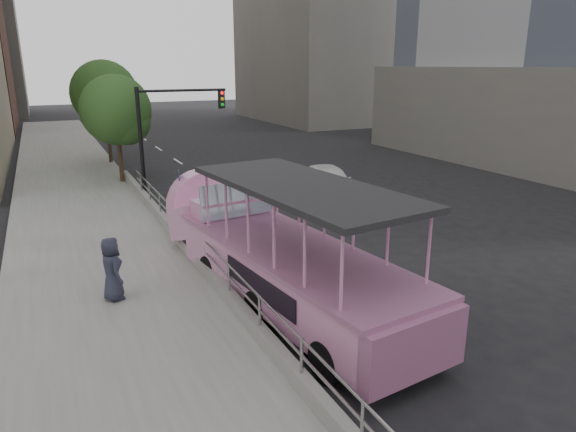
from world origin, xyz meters
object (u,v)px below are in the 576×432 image
pedestrian_far (112,269)px  traffic_signal (166,124)px  parking_sign (180,200)px  street_tree_far (107,96)px  duck_boat (272,253)px  car (329,181)px  street_tree_near (118,113)px

pedestrian_far → traffic_signal: (4.02, 10.97, 2.36)m
pedestrian_far → parking_sign: size_ratio=0.61×
pedestrian_far → street_tree_far: size_ratio=0.26×
traffic_signal → street_tree_far: size_ratio=0.81×
duck_boat → street_tree_far: (-1.39, 21.45, 3.03)m
duck_boat → traffic_signal: (0.01, 12.02, 2.22)m
parking_sign → traffic_signal: size_ratio=0.53×
car → parking_sign: parking_sign is taller
duck_boat → traffic_signal: size_ratio=2.04×
pedestrian_far → street_tree_far: (2.63, 20.40, 3.17)m
duck_boat → traffic_signal: bearing=89.9°
pedestrian_far → street_tree_near: bearing=-21.0°
duck_boat → car: 11.26m
car → pedestrian_far: 13.43m
street_tree_near → street_tree_far: 6.02m
traffic_signal → street_tree_near: size_ratio=0.91×
duck_boat → street_tree_far: bearing=93.7°
parking_sign → traffic_signal: traffic_signal is taller
street_tree_far → parking_sign: bearing=-89.5°
duck_boat → car: bearing=52.3°
pedestrian_far → street_tree_far: 20.81m
pedestrian_far → street_tree_near: 14.84m
car → parking_sign: bearing=-144.0°
traffic_signal → pedestrian_far: bearing=-110.1°
parking_sign → traffic_signal: 7.45m
street_tree_far → traffic_signal: bearing=-81.6°
duck_boat → street_tree_near: street_tree_near is taller
duck_boat → parking_sign: duck_boat is taller
pedestrian_far → traffic_signal: 11.92m
car → street_tree_far: (-8.26, 12.55, 3.53)m
parking_sign → street_tree_near: 10.77m
duck_boat → pedestrian_far: size_ratio=6.35×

